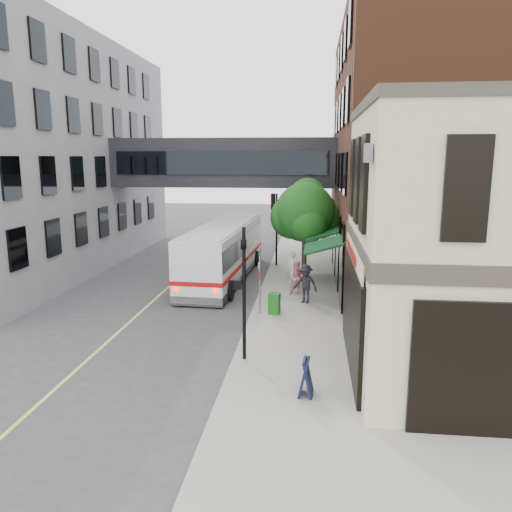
% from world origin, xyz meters
% --- Properties ---
extents(ground, '(120.00, 120.00, 0.00)m').
position_xyz_m(ground, '(0.00, 0.00, 0.00)').
color(ground, '#38383A').
rests_on(ground, ground).
extents(sidewalk_main, '(4.00, 60.00, 0.15)m').
position_xyz_m(sidewalk_main, '(2.00, 14.00, 0.07)').
color(sidewalk_main, gray).
rests_on(sidewalk_main, ground).
extents(brick_building, '(13.76, 18.00, 14.00)m').
position_xyz_m(brick_building, '(9.98, 15.00, 6.99)').
color(brick_building, '#502B19').
rests_on(brick_building, ground).
extents(skyway_bridge, '(14.00, 3.18, 3.00)m').
position_xyz_m(skyway_bridge, '(-3.00, 18.00, 6.50)').
color(skyway_bridge, black).
rests_on(skyway_bridge, ground).
extents(traffic_signal_near, '(0.44, 0.22, 4.60)m').
position_xyz_m(traffic_signal_near, '(0.37, 2.00, 2.98)').
color(traffic_signal_near, black).
rests_on(traffic_signal_near, sidewalk_main).
extents(traffic_signal_far, '(0.53, 0.28, 4.50)m').
position_xyz_m(traffic_signal_far, '(0.26, 17.00, 3.34)').
color(traffic_signal_far, black).
rests_on(traffic_signal_far, sidewalk_main).
extents(street_sign_pole, '(0.08, 0.75, 3.00)m').
position_xyz_m(street_sign_pole, '(0.39, 7.00, 1.93)').
color(street_sign_pole, gray).
rests_on(street_sign_pole, sidewalk_main).
extents(street_tree, '(3.80, 3.20, 5.60)m').
position_xyz_m(street_tree, '(2.19, 13.22, 3.91)').
color(street_tree, '#382619').
rests_on(street_tree, sidewalk_main).
extents(lane_marking, '(0.12, 40.00, 0.01)m').
position_xyz_m(lane_marking, '(-5.00, 10.00, 0.01)').
color(lane_marking, '#D8CC4C').
rests_on(lane_marking, ground).
extents(bus, '(3.23, 11.54, 3.08)m').
position_xyz_m(bus, '(-2.34, 13.56, 1.72)').
color(bus, white).
rests_on(bus, ground).
extents(pedestrian_a, '(0.67, 0.48, 1.72)m').
position_xyz_m(pedestrian_a, '(1.63, 12.53, 1.01)').
color(pedestrian_a, white).
rests_on(pedestrian_a, sidewalk_main).
extents(pedestrian_b, '(0.88, 0.72, 1.70)m').
position_xyz_m(pedestrian_b, '(1.92, 10.23, 1.00)').
color(pedestrian_b, pink).
rests_on(pedestrian_b, sidewalk_main).
extents(pedestrian_c, '(1.35, 1.08, 1.83)m').
position_xyz_m(pedestrian_c, '(2.34, 8.87, 1.06)').
color(pedestrian_c, black).
rests_on(pedestrian_c, sidewalk_main).
extents(newspaper_box, '(0.53, 0.49, 0.93)m').
position_xyz_m(newspaper_box, '(1.03, 7.01, 0.61)').
color(newspaper_box, '#166116').
rests_on(newspaper_box, sidewalk_main).
extents(sandwich_board, '(0.44, 0.64, 1.09)m').
position_xyz_m(sandwich_board, '(2.50, -0.41, 0.70)').
color(sandwich_board, black).
rests_on(sandwich_board, sidewalk_main).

